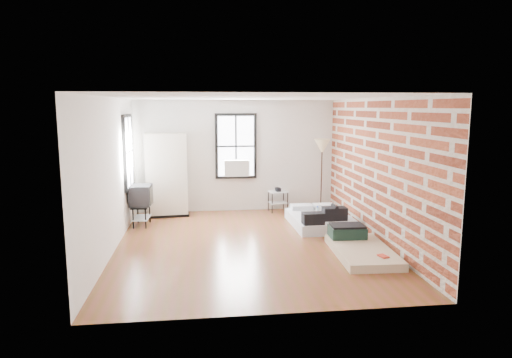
{
  "coord_description": "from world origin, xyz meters",
  "views": [
    {
      "loc": [
        -0.9,
        -8.43,
        2.63
      ],
      "look_at": [
        0.18,
        0.3,
        1.23
      ],
      "focal_mm": 32.0,
      "sensor_mm": 36.0,
      "label": 1
    }
  ],
  "objects": [
    {
      "name": "room_shell",
      "position": [
        0.23,
        0.36,
        1.74
      ],
      "size": [
        5.02,
        6.02,
        2.8
      ],
      "color": "silver",
      "rests_on": "ground"
    },
    {
      "name": "wardrobe",
      "position": [
        -1.72,
        2.65,
        1.0
      ],
      "size": [
        1.06,
        0.67,
        2.0
      ],
      "rotation": [
        0.0,
        0.0,
        0.09
      ],
      "color": "black",
      "rests_on": "ground"
    },
    {
      "name": "side_table",
      "position": [
        1.04,
        2.72,
        0.41
      ],
      "size": [
        0.52,
        0.44,
        0.61
      ],
      "rotation": [
        0.0,
        0.0,
        0.16
      ],
      "color": "black",
      "rests_on": "ground"
    },
    {
      "name": "mattress_main",
      "position": [
        1.75,
        1.21,
        0.15
      ],
      "size": [
        1.31,
        1.76,
        0.56
      ],
      "rotation": [
        0.0,
        0.0,
        0.02
      ],
      "color": "white",
      "rests_on": "ground"
    },
    {
      "name": "ground",
      "position": [
        0.0,
        0.0,
        0.0
      ],
      "size": [
        6.0,
        6.0,
        0.0
      ],
      "primitive_type": "plane",
      "color": "brown",
      "rests_on": "ground"
    },
    {
      "name": "floor_lamp",
      "position": [
        2.14,
        2.65,
        1.58
      ],
      "size": [
        0.39,
        0.39,
        1.83
      ],
      "color": "black",
      "rests_on": "ground"
    },
    {
      "name": "tv_stand",
      "position": [
        -2.21,
        1.73,
        0.65
      ],
      "size": [
        0.49,
        0.67,
        0.91
      ],
      "rotation": [
        0.0,
        0.0,
        -0.06
      ],
      "color": "black",
      "rests_on": "ground"
    },
    {
      "name": "mattress_bare",
      "position": [
        1.94,
        -0.72,
        0.12
      ],
      "size": [
        1.04,
        1.86,
        0.39
      ],
      "rotation": [
        0.0,
        0.0,
        -0.05
      ],
      "color": "tan",
      "rests_on": "ground"
    }
  ]
}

